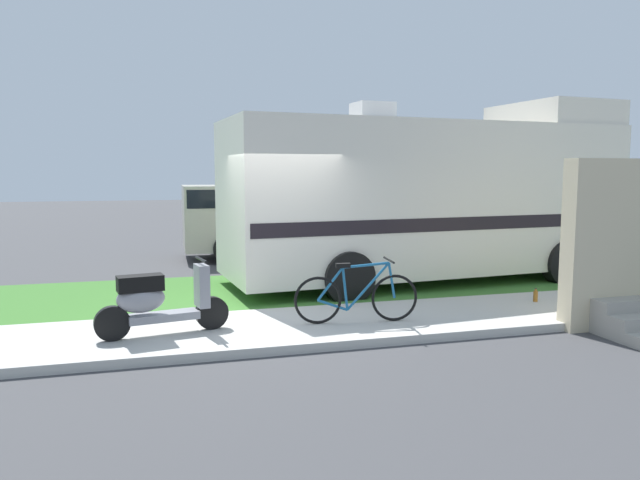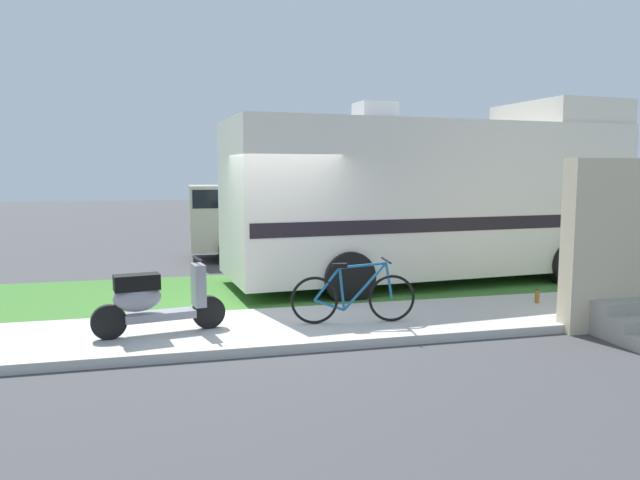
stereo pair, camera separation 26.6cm
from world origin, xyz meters
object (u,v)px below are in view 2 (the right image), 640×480
at_px(pickup_truck_near, 271,219).
at_px(bottle_spare, 565,309).
at_px(motorhome_rv, 434,197).
at_px(scooter, 155,300).
at_px(bicycle, 353,296).
at_px(bottle_green, 537,297).

relative_size(pickup_truck_near, bottle_spare, 20.77).
relative_size(motorhome_rv, scooter, 4.74).
bearing_deg(bicycle, scooter, 178.52).
bearing_deg(bottle_spare, bottle_green, 81.18).
xyz_separation_m(motorhome_rv, bottle_green, (0.65, -2.54, -1.52)).
bearing_deg(bottle_green, motorhome_rv, 104.41).
distance_m(motorhome_rv, bottle_green, 3.03).
bearing_deg(scooter, bottle_spare, -4.54).
relative_size(scooter, bottle_green, 7.61).
distance_m(scooter, bicycle, 2.67).
distance_m(bottle_green, bottle_spare, 0.88).
bearing_deg(scooter, bottle_green, 3.93).
distance_m(motorhome_rv, pickup_truck_near, 5.16).
height_order(scooter, pickup_truck_near, pickup_truck_near).
bearing_deg(motorhome_rv, bottle_spare, -81.35).
xyz_separation_m(pickup_truck_near, bottle_spare, (3.02, -7.85, -0.76)).
bearing_deg(bottle_spare, scooter, 175.46).
bearing_deg(motorhome_rv, scooter, -150.78).
bearing_deg(bottle_spare, motorhome_rv, 98.65).
height_order(bicycle, bottle_green, bicycle).
distance_m(bicycle, bottle_green, 3.29).
distance_m(motorhome_rv, bicycle, 4.16).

